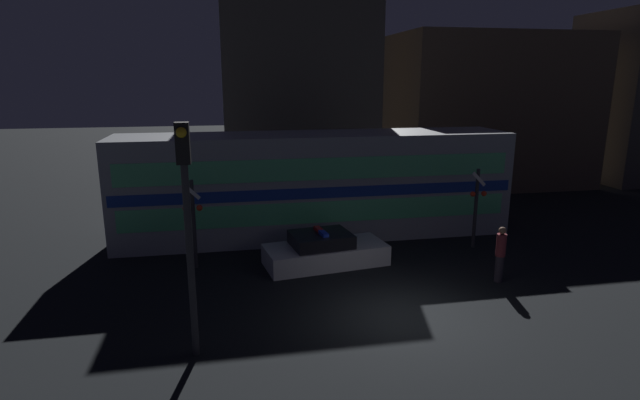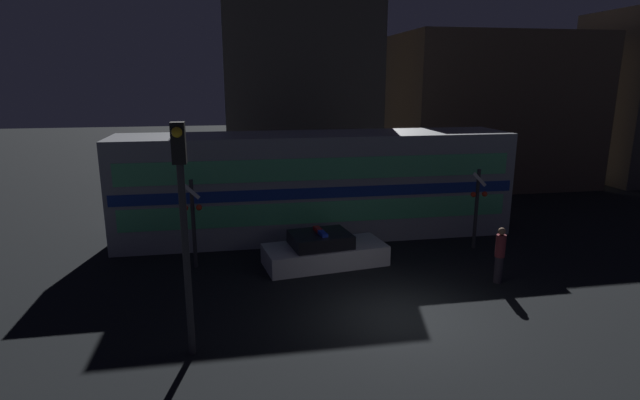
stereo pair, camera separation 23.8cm
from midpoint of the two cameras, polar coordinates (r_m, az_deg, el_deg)
The scene contains 9 objects.
ground_plane at distance 14.23m, azimuth 10.01°, elevation -13.16°, with size 120.00×120.00×0.00m, color black.
train at distance 20.56m, azimuth -0.15°, elevation 1.73°, with size 15.94×3.03×4.24m.
police_car at distance 17.60m, azimuth 0.84°, elevation -5.89°, with size 4.44×2.40×1.28m.
pedestrian at distance 16.97m, azimuth 20.24°, elevation -5.88°, with size 0.31×0.31×1.84m.
crossing_signal_near at distance 19.83m, azimuth 17.83°, elevation -0.54°, with size 0.66×0.30×3.09m.
crossing_signal_far at distance 17.44m, azimuth -13.92°, elevation -2.18°, with size 0.66×0.30×3.10m.
traffic_light_corner at distance 11.45m, azimuth -14.80°, elevation -1.33°, with size 0.30×0.46×5.48m.
building_left at distance 28.97m, azimuth -2.22°, elevation 11.73°, with size 8.20×6.56×10.79m.
building_center at distance 32.55m, azimuth 19.16°, elevation 9.60°, with size 11.52×6.58×8.95m.
Camera 2 is at (-4.44, -11.90, 6.38)m, focal length 28.00 mm.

